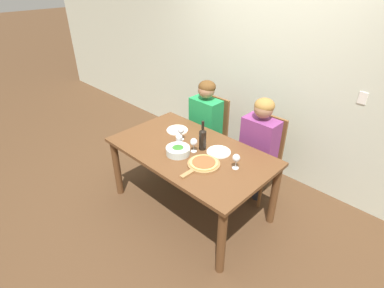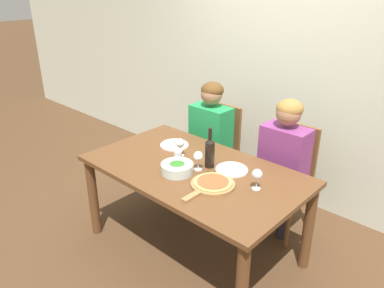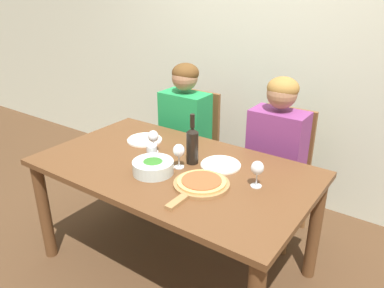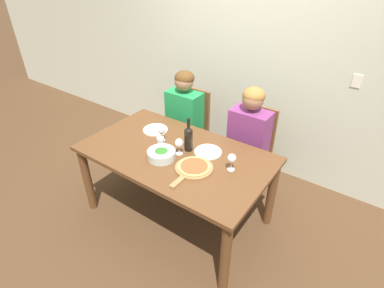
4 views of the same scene
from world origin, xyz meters
name	(u,v)px [view 4 (image 4 of 4)]	position (x,y,z in m)	size (l,w,h in m)	color
ground_plane	(177,214)	(0.00, 0.00, 0.00)	(40.00, 40.00, 0.00)	#4C331E
back_wall	(249,50)	(0.00, 1.30, 1.35)	(10.00, 0.06, 2.70)	beige
dining_table	(176,162)	(0.00, 0.00, 0.64)	(1.67, 0.96, 0.75)	brown
chair_left	(190,128)	(-0.42, 0.79, 0.50)	(0.42, 0.42, 0.95)	brown
chair_right	(251,149)	(0.37, 0.79, 0.50)	(0.42, 0.42, 0.95)	brown
person_woman	(184,114)	(-0.42, 0.68, 0.72)	(0.47, 0.51, 1.21)	#28282D
person_man	(248,135)	(0.37, 0.68, 0.72)	(0.47, 0.51, 1.21)	#28282D
wine_bottle	(188,138)	(0.07, 0.10, 0.87)	(0.07, 0.07, 0.31)	black
broccoli_bowl	(161,154)	(-0.04, -0.14, 0.79)	(0.24, 0.24, 0.08)	silver
dinner_plate_left	(155,130)	(-0.40, 0.19, 0.76)	(0.24, 0.24, 0.02)	silver
dinner_plate_right	(208,152)	(0.24, 0.16, 0.76)	(0.24, 0.24, 0.02)	silver
pizza_on_board	(194,168)	(0.27, -0.11, 0.76)	(0.31, 0.45, 0.04)	#9E7042
wine_glass_left	(161,131)	(-0.22, 0.08, 0.85)	(0.07, 0.07, 0.15)	silver
wine_glass_right	(232,159)	(0.52, 0.06, 0.85)	(0.07, 0.07, 0.15)	silver
wine_glass_centre	(179,144)	(0.04, 0.00, 0.85)	(0.07, 0.07, 0.15)	silver
water_tumbler	(161,142)	(-0.16, -0.01, 0.80)	(0.07, 0.07, 0.10)	silver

